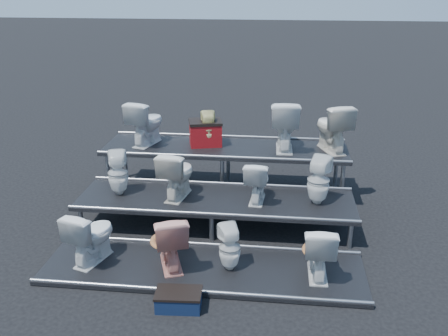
# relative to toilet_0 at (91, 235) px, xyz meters

# --- Properties ---
(ground) EXTENTS (80.00, 80.00, 0.00)m
(ground) POSITION_rel_toilet_0_xyz_m (1.49, 1.30, -0.43)
(ground) COLOR black
(ground) RESTS_ON ground
(tier_front) EXTENTS (4.20, 1.20, 0.06)m
(tier_front) POSITION_rel_toilet_0_xyz_m (1.49, 0.00, -0.40)
(tier_front) COLOR black
(tier_front) RESTS_ON ground
(tier_mid) EXTENTS (4.20, 1.20, 0.46)m
(tier_mid) POSITION_rel_toilet_0_xyz_m (1.49, 1.30, -0.20)
(tier_mid) COLOR black
(tier_mid) RESTS_ON ground
(tier_back) EXTENTS (4.20, 1.20, 0.86)m
(tier_back) POSITION_rel_toilet_0_xyz_m (1.49, 2.60, -0.00)
(tier_back) COLOR black
(tier_back) RESTS_ON ground
(toilet_0) EXTENTS (0.62, 0.82, 0.74)m
(toilet_0) POSITION_rel_toilet_0_xyz_m (0.00, 0.00, 0.00)
(toilet_0) COLOR white
(toilet_0) RESTS_ON tier_front
(toilet_1) EXTENTS (0.65, 0.85, 0.76)m
(toilet_1) POSITION_rel_toilet_0_xyz_m (1.06, 0.00, 0.01)
(toilet_1) COLOR #DC9080
(toilet_1) RESTS_ON tier_front
(toilet_2) EXTENTS (0.37, 0.37, 0.62)m
(toilet_2) POSITION_rel_toilet_0_xyz_m (1.84, 0.00, -0.06)
(toilet_2) COLOR white
(toilet_2) RESTS_ON tier_front
(toilet_3) EXTENTS (0.41, 0.71, 0.72)m
(toilet_3) POSITION_rel_toilet_0_xyz_m (2.97, 0.00, -0.01)
(toilet_3) COLOR white
(toilet_3) RESTS_ON tier_front
(toilet_4) EXTENTS (0.38, 0.39, 0.69)m
(toilet_4) POSITION_rel_toilet_0_xyz_m (-0.02, 1.30, 0.37)
(toilet_4) COLOR white
(toilet_4) RESTS_ON tier_mid
(toilet_5) EXTENTS (0.54, 0.80, 0.75)m
(toilet_5) POSITION_rel_toilet_0_xyz_m (0.90, 1.30, 0.40)
(toilet_5) COLOR silver
(toilet_5) RESTS_ON tier_mid
(toilet_6) EXTENTS (0.40, 0.65, 0.64)m
(toilet_6) POSITION_rel_toilet_0_xyz_m (2.12, 1.30, 0.35)
(toilet_6) COLOR white
(toilet_6) RESTS_ON tier_mid
(toilet_7) EXTENTS (0.42, 0.43, 0.73)m
(toilet_7) POSITION_rel_toilet_0_xyz_m (3.02, 1.30, 0.39)
(toilet_7) COLOR white
(toilet_7) RESTS_ON tier_mid
(toilet_8) EXTENTS (0.64, 0.86, 0.78)m
(toilet_8) POSITION_rel_toilet_0_xyz_m (0.10, 2.60, 0.82)
(toilet_8) COLOR white
(toilet_8) RESTS_ON tier_back
(toilet_9) EXTENTS (0.32, 0.33, 0.61)m
(toilet_9) POSITION_rel_toilet_0_xyz_m (1.19, 2.60, 0.73)
(toilet_9) COLOR #DAD388
(toilet_9) RESTS_ON tier_back
(toilet_10) EXTENTS (0.50, 0.85, 0.86)m
(toilet_10) POSITION_rel_toilet_0_xyz_m (2.50, 2.60, 0.86)
(toilet_10) COLOR white
(toilet_10) RESTS_ON tier_back
(toilet_11) EXTENTS (0.71, 0.91, 0.82)m
(toilet_11) POSITION_rel_toilet_0_xyz_m (3.29, 2.60, 0.84)
(toilet_11) COLOR silver
(toilet_11) RESTS_ON tier_back
(red_crate) EXTENTS (0.62, 0.55, 0.39)m
(red_crate) POSITION_rel_toilet_0_xyz_m (1.13, 2.67, 0.62)
(red_crate) COLOR maroon
(red_crate) RESTS_ON tier_back
(step_stool) EXTENTS (0.54, 0.34, 0.19)m
(step_stool) POSITION_rel_toilet_0_xyz_m (1.33, -0.81, -0.34)
(step_stool) COLOR #0F1B36
(step_stool) RESTS_ON ground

